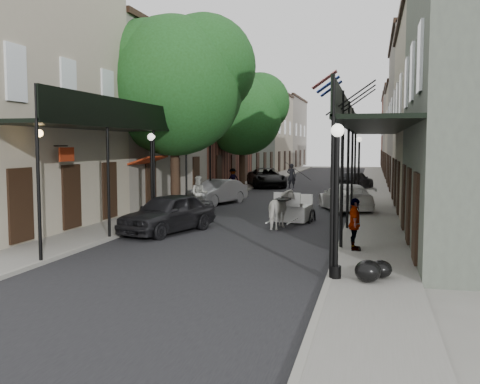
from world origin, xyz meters
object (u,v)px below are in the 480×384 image
Objects in this scene: lamppost_left at (152,176)px; pedestrian_walking at (199,194)px; carriage at (296,198)px; horse at (282,210)px; tree_near at (183,80)px; car_left_far at (266,178)px; lamppost_right_far at (359,167)px; lamppost_right_near at (336,199)px; pedestrian_sidewalk_right at (355,224)px; pedestrian_sidewalk_left at (233,179)px; car_right_far at (354,180)px; car_left_mid at (217,192)px; car_right_near at (345,197)px; car_left_near at (168,213)px; tree_far at (247,111)px.

lamppost_left reaches higher than pedestrian_walking.
horse is at bearing -90.00° from carriage.
tree_near reaches higher than pedestrian_walking.
pedestrian_walking is 0.33× the size of car_left_far.
lamppost_right_far is 12.36m from horse.
tree_near is 15.39m from lamppost_right_near.
lamppost_right_far is 16.41m from pedestrian_sidewalk_right.
lamppost_left is at bearing 58.18° from pedestrian_sidewalk_right.
tree_near is at bearing 51.58° from pedestrian_sidewalk_left.
pedestrian_walking is 1.18× the size of pedestrian_sidewalk_left.
car_right_far is (-0.83, 24.02, -0.18)m from pedestrian_sidewalk_right.
carriage is at bearing -38.23° from pedestrian_walking.
carriage is at bearing -90.00° from horse.
tree_near reaches higher than lamppost_right_near.
car_right_near reaches higher than car_left_mid.
lamppost_right_far is 11.48m from car_left_far.
lamppost_right_far is at bearing 43.31° from tree_near.
car_right_far is (-0.50, 7.65, -1.31)m from lamppost_right_far.
lamppost_right_far is 15.57m from car_left_near.
car_left_near is (-6.70, 6.00, -1.30)m from lamppost_right_near.
pedestrian_walking is 11.85m from pedestrian_sidewalk_right.
lamppost_left is 20.77m from car_left_far.
lamppost_right_far is at bearing 46.63° from car_left_mid.
lamppost_left is at bearing 5.68° from horse.
car_right_near is at bearing -0.33° from pedestrian_sidewalk_right.
lamppost_right_near is 1.00× the size of lamppost_right_far.
car_right_far is at bearing -29.78° from car_left_far.
pedestrian_sidewalk_left is at bearing 114.60° from car_left_near.
carriage is 15.89m from pedestrian_sidewalk_left.
car_left_far reaches higher than car_right_far.
pedestrian_sidewalk_right is (8.62, -8.55, -5.57)m from tree_near.
pedestrian_sidewalk_left is 0.34× the size of car_left_near.
lamppost_right_near reaches higher than car_right_far.
tree_far reaches higher than car_left_near.
car_left_near is at bearing -128.52° from carriage.
lamppost_right_far is 2.44× the size of pedestrian_sidewalk_left.
car_left_mid is (-7.70, 16.00, -1.36)m from lamppost_right_near.
car_right_near is at bearing 87.69° from pedestrian_sidewalk_left.
car_left_mid is at bearing 138.91° from carriage.
tree_far reaches higher than pedestrian_sidewalk_left.
tree_near reaches higher than car_left_near.
lamppost_left is at bearing -151.81° from carriage.
car_left_near is at bearing -75.50° from tree_near.
lamppost_right_near is 0.84× the size of car_left_near.
pedestrian_walking is (0.71, 0.27, -5.59)m from tree_near.
pedestrian_sidewalk_left is 23.19m from pedestrian_sidewalk_right.
tree_near is 8.58m from car_left_near.
car_left_near is 22.72m from car_left_far.
car_left_near is 22.52m from car_right_far.
tree_near is at bearing -114.20° from car_left_far.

